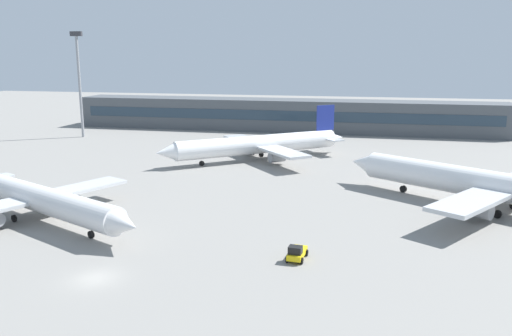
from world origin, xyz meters
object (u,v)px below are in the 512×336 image
Objects in this scene: airplane_near at (38,198)px; airplane_mid at (490,186)px; airplane_far at (257,145)px; floodlight_tower_west at (79,77)px; baggage_tug_yellow at (297,253)px.

airplane_mid reaches higher than airplane_near.
floodlight_tower_west reaches higher than airplane_far.
floodlight_tower_west reaches higher than baggage_tug_yellow.
baggage_tug_yellow is (16.15, -51.83, -2.49)m from airplane_far.
floodlight_tower_west reaches higher than airplane_near.
baggage_tug_yellow is at bearing -9.40° from airplane_near.
airplane_near is at bearing -162.65° from airplane_mid.
airplane_far is at bearing 107.30° from baggage_tug_yellow.
airplane_far reaches higher than baggage_tug_yellow.
airplane_far is 9.51× the size of baggage_tug_yellow.
airplane_near is at bearing -63.19° from floodlight_tower_west.
floodlight_tower_west reaches higher than airplane_mid.
floodlight_tower_west is at bearing 133.62° from baggage_tug_yellow.
airplane_mid reaches higher than airplane_far.
airplane_mid is 33.99m from baggage_tug_yellow.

